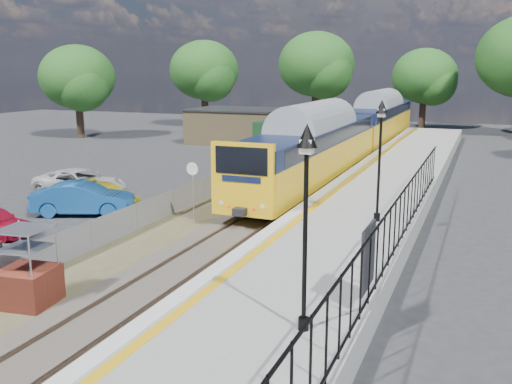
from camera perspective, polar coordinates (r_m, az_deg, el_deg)
The scene contains 16 objects.
ground at distance 18.91m, azimuth -7.79°, elevation -8.33°, with size 120.00×120.00×0.00m, color #2D2D30.
track_bed at distance 27.48m, azimuth 1.38°, elevation -1.50°, with size 5.90×80.00×0.29m.
platform at distance 24.56m, azimuth 10.24°, elevation -2.49°, with size 5.00×70.00×0.90m, color gray.
platform_edge at distance 24.94m, azimuth 5.65°, elevation -1.05°, with size 0.90×70.00×0.01m.
victorian_lamp_south at distance 12.04m, azimuth 5.04°, elevation 1.16°, with size 0.44×0.44×4.60m.
victorian_lamp_north at distance 21.74m, azimuth 12.37°, elevation 5.85°, with size 0.44×0.44×4.60m.
palisade_fence at distance 18.33m, azimuth 13.82°, elevation -3.21°, with size 0.12×26.00×2.00m.
wire_fence at distance 30.89m, azimuth -3.56°, elevation 0.98°, with size 0.06×52.00×1.20m.
outbuilding at distance 50.83m, azimuth -1.04°, elevation 6.46°, with size 10.80×10.10×3.12m.
tree_line at distance 57.80m, azimuth 14.90°, elevation 11.80°, with size 56.80×43.80×11.88m.
train at distance 42.17m, azimuth 9.78°, elevation 6.23°, with size 2.82×40.83×3.51m.
brick_plinth at distance 17.39m, azimuth -21.97°, elevation -7.10°, with size 1.60×1.60×2.32m.
speed_sign at distance 24.42m, azimuth -6.34°, elevation 0.93°, with size 0.55×0.10×2.74m.
car_blue at distance 27.41m, azimuth -16.90°, elevation -0.64°, with size 1.60×4.59×1.51m, color #185094.
car_yellow at distance 28.53m, azimuth -14.68°, elevation -0.37°, with size 1.63×4.02×1.17m, color gold.
car_white at distance 31.43m, azimuth -17.14°, elevation 0.87°, with size 2.38×5.15×1.43m, color silver.
Camera 1 is at (8.95, -15.31, 6.59)m, focal length 40.00 mm.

